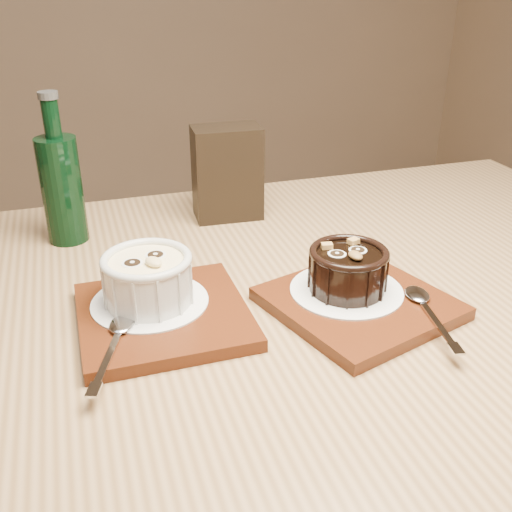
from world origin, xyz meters
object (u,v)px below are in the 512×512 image
Objects in this scene: table at (270,369)px; ramekin_dark at (348,268)px; green_bottle at (62,186)px; tray_left at (164,316)px; tray_right at (359,303)px; condiment_stand at (227,173)px; ramekin_white at (148,277)px.

table is 0.16m from ramekin_dark.
table is at bearing -55.22° from green_bottle.
ramekin_dark reaches higher than table.
tray_left reaches higher than table.
tray_right is (0.21, -0.06, 0.00)m from tray_left.
condiment_stand is at bearing 97.50° from tray_right.
ramekin_white is at bearing 159.89° from tray_right.
ramekin_dark is (-0.01, 0.02, 0.04)m from tray_right.
tray_right is 0.32m from condiment_stand.
condiment_stand is (-0.04, 0.32, 0.06)m from tray_right.
ramekin_white is (-0.01, 0.02, 0.04)m from tray_left.
ramekin_white is at bearing 164.97° from ramekin_dark.
ramekin_dark is at bearing 105.94° from tray_right.
condiment_stand reaches higher than table.
tray_left is 1.29× the size of condiment_stand.
condiment_stand is at bearing 56.50° from tray_left.
ramekin_dark is at bearing -47.85° from green_bottle.
table is 9.04× the size of condiment_stand.
ramekin_dark is 0.43× the size of green_bottle.
ramekin_dark is at bearing -18.09° from table.
tray_right is 0.43m from green_bottle.
tray_left is 0.28m from green_bottle.
tray_left is 0.31m from condiment_stand.
ramekin_dark is 0.41m from green_bottle.
tray_right is at bearing -73.13° from ramekin_dark.
green_bottle reaches higher than tray_left.
ramekin_dark is (0.22, -0.06, -0.00)m from ramekin_white.
ramekin_dark is at bearing -11.08° from tray_left.
ramekin_dark reaches higher than tray_left.
green_bottle reaches higher than ramekin_dark.
tray_left is 0.87× the size of green_bottle.
table is at bearing -6.16° from tray_left.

